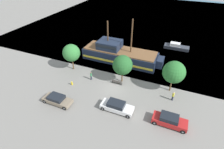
% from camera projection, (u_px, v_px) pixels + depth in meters
% --- Properties ---
extents(ground_plane, '(160.00, 160.00, 0.00)m').
position_uv_depth(ground_plane, '(114.00, 87.00, 31.24)').
color(ground_plane, gray).
extents(water_surface, '(80.00, 80.00, 0.00)m').
position_uv_depth(water_surface, '(159.00, 18.00, 64.55)').
color(water_surface, '#38667F').
rests_on(water_surface, ground).
extents(pirate_ship, '(17.50, 5.06, 9.57)m').
position_uv_depth(pirate_ship, '(119.00, 54.00, 38.35)').
color(pirate_ship, '#192338').
rests_on(pirate_ship, water_surface).
extents(moored_boat_dockside, '(5.97, 2.03, 1.48)m').
position_uv_depth(moored_boat_dockside, '(176.00, 47.00, 43.73)').
color(moored_boat_dockside, '#2D333D').
rests_on(moored_boat_dockside, water_surface).
extents(parked_car_curb_front, '(4.96, 1.94, 1.54)m').
position_uv_depth(parked_car_curb_front, '(117.00, 106.00, 26.29)').
color(parked_car_curb_front, white).
rests_on(parked_car_curb_front, ground_plane).
extents(parked_car_curb_mid, '(4.70, 1.92, 1.60)m').
position_uv_depth(parked_car_curb_mid, '(169.00, 120.00, 24.07)').
color(parked_car_curb_mid, '#B21E1E').
rests_on(parked_car_curb_mid, ground_plane).
extents(parked_car_curb_rear, '(4.76, 1.96, 1.36)m').
position_uv_depth(parked_car_curb_rear, '(57.00, 100.00, 27.66)').
color(parked_car_curb_rear, '#7F705B').
rests_on(parked_car_curb_rear, ground_plane).
extents(fire_hydrant, '(0.42, 0.25, 0.76)m').
position_uv_depth(fire_hydrant, '(72.00, 83.00, 31.63)').
color(fire_hydrant, yellow).
rests_on(fire_hydrant, ground_plane).
extents(bench_promenade_east, '(1.87, 0.45, 0.85)m').
position_uv_depth(bench_promenade_east, '(117.00, 82.00, 31.85)').
color(bench_promenade_east, '#4C4742').
rests_on(bench_promenade_east, ground_plane).
extents(pedestrian_walking_near, '(0.32, 0.32, 1.65)m').
position_uv_depth(pedestrian_walking_near, '(91.00, 76.00, 32.74)').
color(pedestrian_walking_near, '#232838').
rests_on(pedestrian_walking_near, ground_plane).
extents(pedestrian_walking_far, '(0.32, 0.32, 1.70)m').
position_uv_depth(pedestrian_walking_far, '(173.00, 96.00, 28.06)').
color(pedestrian_walking_far, '#232838').
rests_on(pedestrian_walking_far, ground_plane).
extents(tree_row_east, '(3.42, 3.42, 5.45)m').
position_uv_depth(tree_row_east, '(71.00, 53.00, 34.15)').
color(tree_row_east, brown).
rests_on(tree_row_east, ground_plane).
extents(tree_row_mideast, '(3.55, 3.55, 5.34)m').
position_uv_depth(tree_row_mideast, '(123.00, 65.00, 30.75)').
color(tree_row_mideast, brown).
rests_on(tree_row_mideast, ground_plane).
extents(tree_row_midwest, '(3.71, 3.71, 5.69)m').
position_uv_depth(tree_row_midwest, '(174.00, 72.00, 28.40)').
color(tree_row_midwest, brown).
rests_on(tree_row_midwest, ground_plane).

